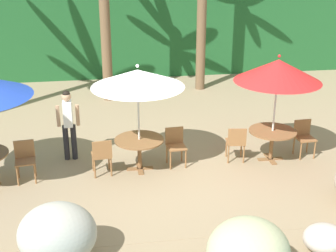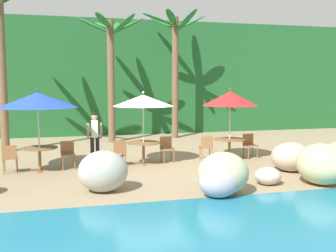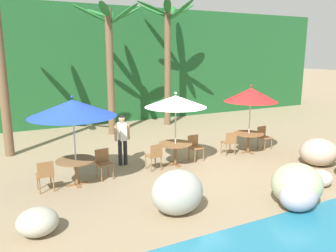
{
  "view_description": "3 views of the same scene",
  "coord_description": "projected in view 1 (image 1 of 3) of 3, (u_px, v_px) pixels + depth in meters",
  "views": [
    {
      "loc": [
        -1.05,
        -9.26,
        4.81
      ],
      "look_at": [
        0.42,
        0.36,
        0.95
      ],
      "focal_mm": 49.81,
      "sensor_mm": 36.0,
      "label": 1
    },
    {
      "loc": [
        -2.58,
        -12.47,
        2.69
      ],
      "look_at": [
        0.61,
        0.26,
        1.26
      ],
      "focal_mm": 41.56,
      "sensor_mm": 36.0,
      "label": 2
    },
    {
      "loc": [
        -5.31,
        -9.26,
        3.66
      ],
      "look_at": [
        -0.38,
        0.48,
        1.28
      ],
      "focal_mm": 36.09,
      "sensor_mm": 36.0,
      "label": 3
    }
  ],
  "objects": [
    {
      "name": "terrace_deck",
      "position": [
        152.0,
        172.0,
        10.43
      ],
      "size": [
        18.0,
        5.2,
        0.01
      ],
      "color": "#937F60",
      "rests_on": "ground"
    },
    {
      "name": "rock_seawall",
      "position": [
        240.0,
        227.0,
        7.64
      ],
      "size": [
        15.72,
        3.08,
        1.1
      ],
      "color": "#B3C189",
      "rests_on": "ground"
    },
    {
      "name": "chair_red_seaward",
      "position": [
        304.0,
        135.0,
        11.1
      ],
      "size": [
        0.44,
        0.45,
        0.87
      ],
      "color": "olive",
      "rests_on": "ground"
    },
    {
      "name": "chair_blue_seaward",
      "position": [
        25.0,
        158.0,
        9.95
      ],
      "size": [
        0.46,
        0.47,
        0.87
      ],
      "color": "olive",
      "rests_on": "ground"
    },
    {
      "name": "umbrella_white",
      "position": [
        138.0,
        78.0,
        9.79
      ],
      "size": [
        2.0,
        2.0,
        2.44
      ],
      "color": "silver",
      "rests_on": "ground"
    },
    {
      "name": "chair_white_inland",
      "position": [
        102.0,
        154.0,
        10.1
      ],
      "size": [
        0.46,
        0.47,
        0.87
      ],
      "color": "olive",
      "rests_on": "ground"
    },
    {
      "name": "waiter_in_white",
      "position": [
        68.0,
        120.0,
        10.71
      ],
      "size": [
        0.52,
        0.34,
        1.7
      ],
      "color": "#232328",
      "rests_on": "ground"
    },
    {
      "name": "dining_table_white",
      "position": [
        139.0,
        144.0,
        10.35
      ],
      "size": [
        1.1,
        1.1,
        0.74
      ],
      "color": "brown",
      "rests_on": "ground"
    },
    {
      "name": "chair_white_seaward",
      "position": [
        175.0,
        143.0,
        10.64
      ],
      "size": [
        0.45,
        0.46,
        0.87
      ],
      "color": "olive",
      "rests_on": "ground"
    },
    {
      "name": "ground_plane",
      "position": [
        152.0,
        172.0,
        10.43
      ],
      "size": [
        120.0,
        120.0,
        0.0
      ],
      "primitive_type": "plane",
      "color": "#937F60"
    },
    {
      "name": "chair_red_inland",
      "position": [
        236.0,
        141.0,
        10.75
      ],
      "size": [
        0.47,
        0.48,
        0.87
      ],
      "color": "olive",
      "rests_on": "ground"
    },
    {
      "name": "dining_table_red",
      "position": [
        272.0,
        136.0,
        10.81
      ],
      "size": [
        1.1,
        1.1,
        0.74
      ],
      "color": "brown",
      "rests_on": "ground"
    },
    {
      "name": "umbrella_red",
      "position": [
        278.0,
        71.0,
        10.24
      ],
      "size": [
        1.94,
        1.94,
        2.53
      ],
      "color": "silver",
      "rests_on": "ground"
    }
  ]
}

